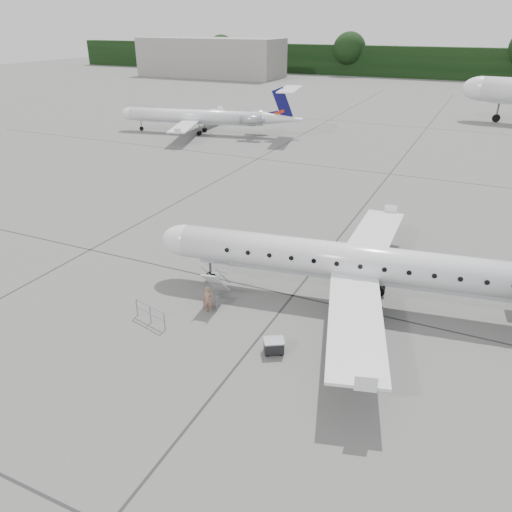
% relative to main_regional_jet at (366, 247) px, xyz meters
% --- Properties ---
extents(ground, '(320.00, 320.00, 0.00)m').
position_rel_main_regional_jet_xyz_m(ground, '(0.99, -5.53, -3.42)').
color(ground, '#585856').
rests_on(ground, ground).
extents(treeline, '(260.00, 4.00, 8.00)m').
position_rel_main_regional_jet_xyz_m(treeline, '(0.99, 124.47, 0.58)').
color(treeline, black).
rests_on(treeline, ground).
extents(terminal_building, '(40.00, 14.00, 10.00)m').
position_rel_main_regional_jet_xyz_m(terminal_building, '(-69.01, 104.47, 1.58)').
color(terminal_building, gray).
rests_on(terminal_building, ground).
extents(main_regional_jet, '(29.21, 22.95, 6.83)m').
position_rel_main_regional_jet_xyz_m(main_regional_jet, '(0.00, 0.00, 0.00)').
color(main_regional_jet, silver).
rests_on(main_regional_jet, ground).
extents(airstair, '(1.17, 2.32, 2.14)m').
position_rel_main_regional_jet_xyz_m(airstair, '(-7.39, -3.25, -2.35)').
color(airstair, silver).
rests_on(airstair, ground).
extents(passenger, '(0.62, 0.48, 1.51)m').
position_rel_main_regional_jet_xyz_m(passenger, '(-7.20, -4.49, -2.66)').
color(passenger, '#8B604C').
rests_on(passenger, ground).
extents(safety_railing, '(2.15, 0.63, 1.00)m').
position_rel_main_regional_jet_xyz_m(safety_railing, '(-9.39, -6.70, -2.92)').
color(safety_railing, gray).
rests_on(safety_railing, ground).
extents(baggage_cart, '(1.14, 1.08, 0.78)m').
position_rel_main_regional_jet_xyz_m(baggage_cart, '(-2.55, -6.39, -3.03)').
color(baggage_cart, black).
rests_on(baggage_cart, ground).
extents(bg_regional_left, '(27.60, 22.26, 6.44)m').
position_rel_main_regional_jet_xyz_m(bg_regional_left, '(-32.45, 35.88, -0.20)').
color(bg_regional_left, silver).
rests_on(bg_regional_left, ground).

